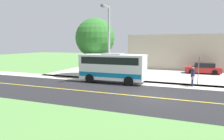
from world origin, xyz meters
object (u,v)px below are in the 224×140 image
shuttle_bus_front (113,66)px  stop_sign (199,65)px  pedestrian_with_bags (193,76)px  parked_car_near (203,68)px  tree_curbside (95,38)px  commercial_building (202,52)px  street_light_pole (109,40)px

shuttle_bus_front → stop_sign: size_ratio=2.33×
pedestrian_with_bags → parked_car_near: bearing=170.7°
tree_curbside → pedestrian_with_bags: bearing=79.0°
tree_curbside → commercial_building: (-14.00, 12.65, -1.96)m
shuttle_bus_front → tree_curbside: (-2.84, -3.34, 2.98)m
shuttle_bus_front → street_light_pole: bearing=-117.6°
stop_sign → parked_car_near: size_ratio=0.65×
tree_curbside → commercial_building: size_ratio=0.31×
pedestrian_with_bags → parked_car_near: pedestrian_with_bags is taller
shuttle_bus_front → pedestrian_with_bags: bearing=95.3°
stop_sign → commercial_building: size_ratio=0.13×
stop_sign → street_light_pole: (1.23, -8.77, 2.32)m
shuttle_bus_front → street_light_pole: (-0.32, -0.61, 2.65)m
pedestrian_with_bags → stop_sign: (-0.84, 0.52, 0.99)m
pedestrian_with_bags → stop_sign: stop_sign is taller
stop_sign → tree_curbside: (-1.30, -11.51, 2.65)m
shuttle_bus_front → commercial_building: 19.27m
shuttle_bus_front → pedestrian_with_bags: shuttle_bus_front is taller
parked_car_near → commercial_building: 7.42m
stop_sign → commercial_building: (-15.30, 1.13, 0.69)m
stop_sign → parked_car_near: stop_sign is taller
pedestrian_with_bags → parked_car_near: size_ratio=0.41×
shuttle_bus_front → pedestrian_with_bags: (-0.71, 7.65, -0.66)m
shuttle_bus_front → tree_curbside: 5.31m
street_light_pole → commercial_building: 19.34m
pedestrian_with_bags → street_light_pole: size_ratio=0.23×
pedestrian_with_bags → street_light_pole: bearing=-87.3°
pedestrian_with_bags → commercial_building: 16.31m
shuttle_bus_front → stop_sign: bearing=100.7°
tree_curbside → shuttle_bus_front: bearing=49.6°
pedestrian_with_bags → tree_curbside: (-2.14, -11.00, 3.64)m
pedestrian_with_bags → commercial_building: size_ratio=0.08×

